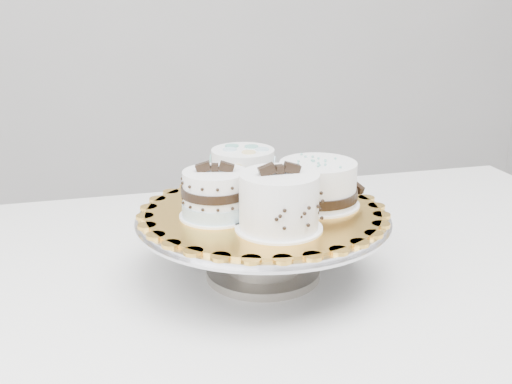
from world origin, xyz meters
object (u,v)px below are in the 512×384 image
object	(u,v)px
table	(282,314)
cake_swirl	(279,203)
cake_dots	(243,171)
cake_stand	(263,233)
cake_banded	(215,196)
cake_board	(263,212)
cake_ribbon	(318,185)

from	to	relation	value
table	cake_swirl	distance (m)	0.23
cake_dots	cake_stand	bearing A→B (deg)	-107.20
cake_stand	cake_banded	xyz separation A→B (m)	(-0.07, -0.00, 0.07)
cake_stand	cake_board	size ratio (longest dim) A/B	1.09
table	cake_ribbon	xyz separation A→B (m)	(0.05, -0.01, 0.20)
table	cake_board	distance (m)	0.17
cake_stand	cake_dots	bearing A→B (deg)	91.68
cake_stand	cake_banded	bearing A→B (deg)	-178.82
table	cake_banded	world-z (taller)	cake_banded
cake_stand	cake_dots	distance (m)	0.11
cake_banded	cake_dots	size ratio (longest dim) A/B	0.93
table	cake_dots	xyz separation A→B (m)	(-0.03, 0.08, 0.21)
cake_dots	cake_board	bearing A→B (deg)	-107.20
cake_swirl	cake_ribbon	xyz separation A→B (m)	(0.09, 0.07, -0.01)
cake_board	cake_swirl	world-z (taller)	cake_swirl
cake_banded	cake_stand	bearing A→B (deg)	19.93
cake_board	cake_dots	world-z (taller)	cake_dots
table	cake_ribbon	world-z (taller)	cake_ribbon
table	cake_board	world-z (taller)	cake_board
table	cake_dots	world-z (taller)	cake_dots
table	cake_board	bearing A→B (deg)	-169.96
cake_board	cake_ribbon	bearing A→B (deg)	-3.16
cake_board	cake_banded	distance (m)	0.08
table	cake_stand	bearing A→B (deg)	-169.96
table	cake_swirl	size ratio (longest dim) A/B	11.69
table	cake_banded	size ratio (longest dim) A/B	12.04
cake_stand	cake_swirl	xyz separation A→B (m)	(-0.01, -0.07, 0.07)
cake_stand	cake_board	bearing A→B (deg)	-90.00
table	cake_swirl	bearing A→B (deg)	-111.48
cake_stand	cake_ribbon	size ratio (longest dim) A/B	2.64
cake_stand	cake_ribbon	distance (m)	0.11
cake_stand	cake_ribbon	xyz separation A→B (m)	(0.08, -0.00, 0.07)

